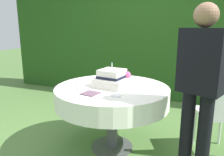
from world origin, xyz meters
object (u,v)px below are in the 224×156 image
object	(u,v)px
cake_table	(112,96)
serving_plate_left	(83,88)
serving_plate_far	(116,95)
serving_plate_right	(102,77)
serving_plate_near	(82,82)
standing_person	(200,84)
garden_chair	(221,110)
napkin_stack	(90,93)
wedding_cake	(112,79)

from	to	relation	value
cake_table	serving_plate_left	size ratio (longest dim) A/B	9.99
serving_plate_far	serving_plate_right	world-z (taller)	same
cake_table	serving_plate_far	world-z (taller)	serving_plate_far
serving_plate_near	standing_person	size ratio (longest dim) A/B	0.09
garden_chair	standing_person	world-z (taller)	standing_person
cake_table	napkin_stack	bearing A→B (deg)	-107.56
serving_plate_right	serving_plate_far	bearing A→B (deg)	-56.00
serving_plate_right	serving_plate_near	bearing A→B (deg)	-109.75
cake_table	standing_person	distance (m)	0.98
serving_plate_left	standing_person	world-z (taller)	standing_person
serving_plate_far	standing_person	size ratio (longest dim) A/B	0.07
serving_plate_left	napkin_stack	size ratio (longest dim) A/B	0.82
serving_plate_far	napkin_stack	bearing A→B (deg)	-172.08
cake_table	garden_chair	world-z (taller)	garden_chair
serving_plate_near	serving_plate_left	size ratio (longest dim) A/B	1.15
serving_plate_right	garden_chair	bearing A→B (deg)	-3.83
cake_table	napkin_stack	size ratio (longest dim) A/B	8.16
wedding_cake	garden_chair	world-z (taller)	wedding_cake
napkin_stack	serving_plate_right	bearing A→B (deg)	104.61
serving_plate_near	serving_plate_right	distance (m)	0.36
garden_chair	napkin_stack	bearing A→B (deg)	-154.27
serving_plate_left	napkin_stack	bearing A→B (deg)	-40.18
napkin_stack	garden_chair	xyz separation A→B (m)	(1.25, 0.60, -0.21)
serving_plate_left	serving_plate_near	bearing A→B (deg)	122.61
napkin_stack	garden_chair	distance (m)	1.40
serving_plate_near	napkin_stack	size ratio (longest dim) A/B	0.94
serving_plate_right	standing_person	bearing A→B (deg)	-26.82
wedding_cake	serving_plate_right	world-z (taller)	wedding_cake
garden_chair	standing_person	bearing A→B (deg)	-115.25
wedding_cake	serving_plate_near	xyz separation A→B (m)	(-0.41, 0.02, -0.08)
serving_plate_far	serving_plate_right	size ratio (longest dim) A/B	0.79
serving_plate_far	standing_person	world-z (taller)	standing_person
cake_table	serving_plate_right	distance (m)	0.48
garden_chair	standing_person	xyz separation A→B (m)	(-0.24, -0.51, 0.39)
serving_plate_right	standing_person	size ratio (longest dim) A/B	0.08
garden_chair	serving_plate_left	bearing A→B (deg)	-161.64
serving_plate_near	napkin_stack	world-z (taller)	serving_plate_near
serving_plate_right	cake_table	bearing A→B (deg)	-52.35
serving_plate_left	serving_plate_far	bearing A→B (deg)	-13.00
wedding_cake	napkin_stack	bearing A→B (deg)	-106.45
serving_plate_near	garden_chair	bearing A→B (deg)	8.87
cake_table	napkin_stack	distance (m)	0.36
cake_table	serving_plate_far	xyz separation A→B (m)	(0.16, -0.29, 0.11)
napkin_stack	serving_plate_left	bearing A→B (deg)	139.82
serving_plate_right	standing_person	distance (m)	1.35
serving_plate_right	napkin_stack	xyz separation A→B (m)	(0.18, -0.70, -0.00)
napkin_stack	standing_person	bearing A→B (deg)	5.38
wedding_cake	standing_person	world-z (taller)	standing_person
serving_plate_near	serving_plate_left	xyz separation A→B (m)	(0.14, -0.23, 0.00)
cake_table	napkin_stack	world-z (taller)	napkin_stack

